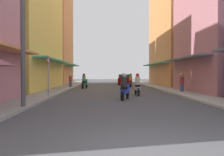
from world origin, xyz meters
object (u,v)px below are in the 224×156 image
(street_sign_no_entry, at_px, (48,71))
(pedestrian_midway, at_px, (182,81))
(pedestrian_crossing, at_px, (70,81))
(utility_pole, at_px, (23,18))
(motorbike_red, at_px, (130,81))
(motorbike_silver, at_px, (137,85))
(motorbike_green, at_px, (84,82))
(motorbike_blue, at_px, (125,88))
(parked_car, at_px, (125,79))
(motorbike_maroon, at_px, (123,82))

(street_sign_no_entry, bearing_deg, pedestrian_midway, 23.09)
(pedestrian_crossing, distance_m, utility_pole, 15.29)
(motorbike_red, height_order, street_sign_no_entry, street_sign_no_entry)
(pedestrian_midway, xyz_separation_m, street_sign_no_entry, (-9.72, -4.14, 0.80))
(pedestrian_midway, bearing_deg, motorbike_silver, -152.73)
(motorbike_green, distance_m, motorbike_blue, 10.99)
(motorbike_green, bearing_deg, motorbike_red, 23.75)
(motorbike_green, xyz_separation_m, pedestrian_midway, (8.35, -5.59, 0.21))
(parked_car, bearing_deg, motorbike_maroon, -95.50)
(motorbike_blue, distance_m, pedestrian_crossing, 12.54)
(motorbike_silver, distance_m, pedestrian_midway, 4.41)
(pedestrian_crossing, relative_size, street_sign_no_entry, 0.59)
(motorbike_silver, height_order, parked_car, motorbike_silver)
(motorbike_red, distance_m, parked_car, 6.27)
(motorbike_maroon, bearing_deg, street_sign_no_entry, -122.38)
(motorbike_blue, distance_m, street_sign_no_entry, 4.84)
(pedestrian_crossing, bearing_deg, street_sign_no_entry, -88.70)
(motorbike_maroon, height_order, utility_pole, utility_pole)
(pedestrian_crossing, distance_m, pedestrian_midway, 11.98)
(utility_pole, bearing_deg, street_sign_no_entry, 88.62)
(street_sign_no_entry, bearing_deg, motorbike_red, 61.82)
(street_sign_no_entry, bearing_deg, utility_pole, -91.38)
(motorbike_green, bearing_deg, motorbike_silver, -59.77)
(utility_pole, bearing_deg, motorbike_blue, 35.47)
(motorbike_green, bearing_deg, parked_car, 60.06)
(motorbike_blue, xyz_separation_m, motorbike_red, (1.72, 12.70, 0.00))
(motorbike_silver, xyz_separation_m, pedestrian_crossing, (-6.04, 8.67, 0.07))
(motorbike_green, height_order, street_sign_no_entry, street_sign_no_entry)
(parked_car, distance_m, street_sign_no_entry, 19.29)
(motorbike_blue, bearing_deg, motorbike_green, 107.57)
(pedestrian_midway, distance_m, utility_pole, 13.21)
(motorbike_green, relative_size, motorbike_blue, 1.03)
(motorbike_green, distance_m, pedestrian_crossing, 1.93)
(motorbike_green, xyz_separation_m, street_sign_no_entry, (-1.36, -9.73, 1.01))
(motorbike_blue, bearing_deg, motorbike_red, 82.27)
(parked_car, height_order, pedestrian_midway, pedestrian_midway)
(motorbike_blue, xyz_separation_m, street_sign_no_entry, (-4.68, 0.74, 1.01))
(motorbike_green, relative_size, street_sign_no_entry, 0.67)
(pedestrian_crossing, relative_size, pedestrian_midway, 0.96)
(motorbike_silver, xyz_separation_m, street_sign_no_entry, (-5.80, -2.12, 1.01))
(motorbike_blue, bearing_deg, motorbike_silver, 68.69)
(motorbike_silver, distance_m, parked_car, 16.11)
(motorbike_green, height_order, motorbike_red, same)
(motorbike_silver, height_order, motorbike_red, same)
(parked_car, relative_size, pedestrian_crossing, 2.73)
(motorbike_maroon, relative_size, parked_car, 0.41)
(motorbike_green, distance_m, parked_car, 9.80)
(motorbike_green, distance_m, pedestrian_midway, 10.05)
(motorbike_silver, bearing_deg, street_sign_no_entry, -159.89)
(motorbike_blue, bearing_deg, utility_pole, -144.53)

